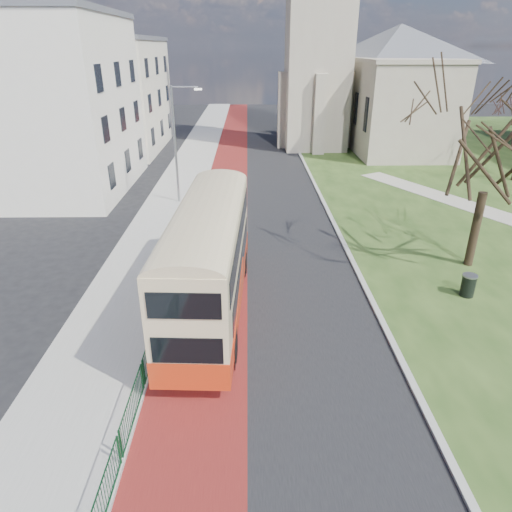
{
  "coord_description": "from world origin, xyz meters",
  "views": [
    {
      "loc": [
        0.58,
        -14.19,
        10.47
      ],
      "look_at": [
        0.9,
        4.18,
        2.0
      ],
      "focal_mm": 32.0,
      "sensor_mm": 36.0,
      "label": 1
    }
  ],
  "objects_px": {
    "bus": "(209,255)",
    "streetlamp": "(177,139)",
    "litter_bin": "(468,285)",
    "winter_tree_near": "(497,128)"
  },
  "relations": [
    {
      "from": "bus",
      "to": "winter_tree_near",
      "type": "xyz_separation_m",
      "value": [
        13.15,
        4.38,
        4.37
      ]
    },
    {
      "from": "streetlamp",
      "to": "bus",
      "type": "xyz_separation_m",
      "value": [
        3.31,
        -15.19,
        -1.92
      ]
    },
    {
      "from": "streetlamp",
      "to": "litter_bin",
      "type": "distance_m",
      "value": 20.91
    },
    {
      "from": "litter_bin",
      "to": "streetlamp",
      "type": "bearing_deg",
      "value": 136.64
    },
    {
      "from": "winter_tree_near",
      "to": "streetlamp",
      "type": "bearing_deg",
      "value": 146.68
    },
    {
      "from": "streetlamp",
      "to": "winter_tree_near",
      "type": "height_order",
      "value": "winter_tree_near"
    },
    {
      "from": "streetlamp",
      "to": "litter_bin",
      "type": "xyz_separation_m",
      "value": [
        14.92,
        -14.09,
        -4.02
      ]
    },
    {
      "from": "bus",
      "to": "litter_bin",
      "type": "distance_m",
      "value": 11.85
    },
    {
      "from": "bus",
      "to": "litter_bin",
      "type": "bearing_deg",
      "value": 8.2
    },
    {
      "from": "bus",
      "to": "streetlamp",
      "type": "bearing_deg",
      "value": 105.06
    }
  ]
}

